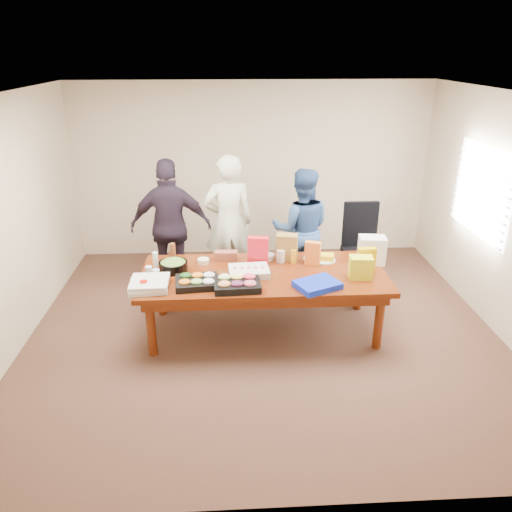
{
  "coord_description": "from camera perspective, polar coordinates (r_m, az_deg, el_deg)",
  "views": [
    {
      "loc": [
        -0.38,
        -5.12,
        3.13
      ],
      "look_at": [
        -0.08,
        0.1,
        0.92
      ],
      "focal_mm": 34.7,
      "sensor_mm": 36.0,
      "label": 1
    }
  ],
  "objects": [
    {
      "name": "grocery_bag_yellow",
      "position": [
        5.62,
        11.97,
        -1.29
      ],
      "size": [
        0.27,
        0.2,
        0.25
      ],
      "primitive_type": "cube",
      "rotation": [
        0.0,
        0.0,
        -0.1
      ],
      "color": "yellow",
      "rests_on": "conference_table"
    },
    {
      "name": "mustard_bottle",
      "position": [
        5.91,
        4.34,
        -0.04
      ],
      "size": [
        0.07,
        0.07,
        0.17
      ],
      "primitive_type": "cylinder",
      "rotation": [
        0.0,
        0.0,
        -0.23
      ],
      "color": "gold",
      "rests_on": "conference_table"
    },
    {
      "name": "chip_bag_yellow",
      "position": [
        5.76,
        12.6,
        -0.48
      ],
      "size": [
        0.2,
        0.09,
        0.3
      ],
      "primitive_type": "cube",
      "rotation": [
        0.0,
        0.0,
        0.04
      ],
      "color": "#DBAE00",
      "rests_on": "conference_table"
    },
    {
      "name": "person_center",
      "position": [
        6.74,
        -3.18,
        3.85
      ],
      "size": [
        0.74,
        0.54,
        1.87
      ],
      "primitive_type": "imported",
      "rotation": [
        0.0,
        0.0,
        3.29
      ],
      "color": "silver",
      "rests_on": "floor"
    },
    {
      "name": "kraft_bag",
      "position": [
        5.95,
        3.58,
        0.99
      ],
      "size": [
        0.27,
        0.19,
        0.33
      ],
      "primitive_type": "cube",
      "rotation": [
        0.0,
        0.0,
        -0.19
      ],
      "color": "olive",
      "rests_on": "conference_table"
    },
    {
      "name": "salad_bowl",
      "position": [
        5.78,
        -9.52,
        -1.18
      ],
      "size": [
        0.4,
        0.4,
        0.11
      ],
      "primitive_type": "cylinder",
      "rotation": [
        0.0,
        0.0,
        -0.24
      ],
      "color": "black",
      "rests_on": "conference_table"
    },
    {
      "name": "window_panel",
      "position": [
        6.71,
        24.57,
        6.77
      ],
      "size": [
        0.03,
        1.4,
        1.1
      ],
      "primitive_type": "cube",
      "color": "white",
      "rests_on": "wall_right"
    },
    {
      "name": "wall_back",
      "position": [
        7.84,
        -0.4,
        9.79
      ],
      "size": [
        5.5,
        0.04,
        2.7
      ],
      "primitive_type": "cube",
      "color": "beige",
      "rests_on": "floor"
    },
    {
      "name": "chip_bag_orange",
      "position": [
        5.87,
        6.56,
        0.33
      ],
      "size": [
        0.2,
        0.14,
        0.28
      ],
      "primitive_type": "cube",
      "rotation": [
        0.0,
        0.0,
        -0.34
      ],
      "color": "orange",
      "rests_on": "conference_table"
    },
    {
      "name": "grocery_bag_white",
      "position": [
        6.02,
        13.2,
        0.67
      ],
      "size": [
        0.33,
        0.25,
        0.33
      ],
      "primitive_type": "cube",
      "rotation": [
        0.0,
        0.0,
        -0.11
      ],
      "color": "white",
      "rests_on": "conference_table"
    },
    {
      "name": "pizza_box_upper",
      "position": [
        5.4,
        -12.18,
        -2.97
      ],
      "size": [
        0.41,
        0.41,
        0.05
      ],
      "primitive_type": "cube",
      "rotation": [
        0.0,
        0.0,
        0.02
      ],
      "color": "silver",
      "rests_on": "pizza_box_lower"
    },
    {
      "name": "dressing_bottle",
      "position": [
        6.04,
        -9.57,
        0.47
      ],
      "size": [
        0.08,
        0.08,
        0.21
      ],
      "primitive_type": "cylinder",
      "rotation": [
        0.0,
        0.0,
        0.17
      ],
      "color": "brown",
      "rests_on": "conference_table"
    },
    {
      "name": "red_cup",
      "position": [
        5.38,
        -12.79,
        -3.32
      ],
      "size": [
        0.09,
        0.09,
        0.11
      ],
      "primitive_type": "cylinder",
      "rotation": [
        0.0,
        0.0,
        -0.11
      ],
      "color": "#C60C00",
      "rests_on": "conference_table"
    },
    {
      "name": "ranch_bottle",
      "position": [
        5.89,
        -11.52,
        -0.43
      ],
      "size": [
        0.06,
        0.06,
        0.19
      ],
      "primitive_type": "cylinder",
      "rotation": [
        0.0,
        0.0,
        0.02
      ],
      "color": "white",
      "rests_on": "conference_table"
    },
    {
      "name": "banana_bunch",
      "position": [
        6.03,
        7.84,
        -0.16
      ],
      "size": [
        0.26,
        0.18,
        0.08
      ],
      "primitive_type": "cube",
      "rotation": [
        0.0,
        0.0,
        -0.21
      ],
      "color": "yellow",
      "rests_on": "conference_table"
    },
    {
      "name": "sheet_cake",
      "position": [
        5.6,
        -0.81,
        -1.79
      ],
      "size": [
        0.47,
        0.37,
        0.08
      ],
      "primitive_type": "cube",
      "rotation": [
        0.0,
        0.0,
        0.07
      ],
      "color": "silver",
      "rests_on": "conference_table"
    },
    {
      "name": "plate_a",
      "position": [
        6.04,
        7.77,
        -0.45
      ],
      "size": [
        0.35,
        0.35,
        0.02
      ],
      "primitive_type": "cylinder",
      "rotation": [
        0.0,
        0.0,
        0.26
      ],
      "color": "silver",
      "rests_on": "conference_table"
    },
    {
      "name": "conference_table",
      "position": [
        5.83,
        0.87,
        -5.3
      ],
      "size": [
        2.8,
        1.2,
        0.75
      ],
      "primitive_type": "cube",
      "color": "#4C1C0F",
      "rests_on": "floor"
    },
    {
      "name": "office_chair",
      "position": [
        6.9,
        12.19,
        0.59
      ],
      "size": [
        0.59,
        0.59,
        1.14
      ],
      "primitive_type": "cube",
      "rotation": [
        0.0,
        0.0,
        0.01
      ],
      "color": "black",
      "rests_on": "floor"
    },
    {
      "name": "veggie_tray",
      "position": [
        5.4,
        -6.8,
        -3.03
      ],
      "size": [
        0.5,
        0.4,
        0.07
      ],
      "primitive_type": "cube",
      "rotation": [
        0.0,
        0.0,
        0.1
      ],
      "color": "black",
      "rests_on": "conference_table"
    },
    {
      "name": "person_right",
      "position": [
        6.77,
        5.23,
        3.07
      ],
      "size": [
        0.87,
        0.71,
        1.68
      ],
      "primitive_type": "imported",
      "rotation": [
        0.0,
        0.0,
        3.05
      ],
      "color": "#2C4B81",
      "rests_on": "floor"
    },
    {
      "name": "chip_bag_blue",
      "position": [
        5.35,
        7.08,
        -3.31
      ],
      "size": [
        0.55,
        0.49,
        0.07
      ],
      "primitive_type": "cube",
      "rotation": [
        0.0,
        0.0,
        0.44
      ],
      "color": "#0E26BE",
      "rests_on": "conference_table"
    },
    {
      "name": "dip_bowl_a",
      "position": [
        6.01,
        1.35,
        -0.09
      ],
      "size": [
        0.18,
        0.18,
        0.06
      ],
      "primitive_type": "cylinder",
      "rotation": [
        0.0,
        0.0,
        0.13
      ],
      "color": "beige",
      "rests_on": "conference_table"
    },
    {
      "name": "wall_right",
      "position": [
        6.26,
        26.98,
        3.85
      ],
      "size": [
        0.04,
        5.0,
        2.7
      ],
      "primitive_type": "cube",
      "color": "beige",
      "rests_on": "floor"
    },
    {
      "name": "ceiling",
      "position": [
        5.15,
        1.03,
        18.23
      ],
      "size": [
        5.5,
        5.0,
        0.02
      ],
      "primitive_type": "cube",
      "color": "white",
      "rests_on": "wall_back"
    },
    {
      "name": "clear_cup_a",
      "position": [
        5.62,
        -11.42,
        -2.05
      ],
      "size": [
        0.09,
        0.09,
        0.11
      ],
      "primitive_type": "cylinder",
      "rotation": [
        0.0,
        0.0,
        -0.1
      ],
      "color": "silver",
      "rests_on": "conference_table"
    },
    {
      "name": "floor",
      "position": [
        6.02,
        0.85,
        -8.53
      ],
      "size": [
        5.5,
        5.0,
        0.02
      ],
      "primitive_type": "cube",
      "color": "#47301E",
      "rests_on": "ground"
    },
    {
      "name": "window_blinds",
      "position": [
        6.69,
        24.26,
        6.78
      ],
      "size": [
        0.04,
        1.36,
        1.0
      ],
      "primitive_type": "cube",
      "color": "beige",
      "rests_on": "wall_right"
    },
    {
      "name": "clear_cup_b",
      "position": [
        5.71,
        -12.25,
        -1.7
      ],
      "size": [
        0.1,
        0.1,
        0.11
      ],
      "primitive_type": "cylinder",
      "rotation": [
        0.0,
        0.0,
        -0.25
      ],
      "color": "silver",
      "rests_on": "conference_table"
    },
    {
      "name": "chip_bag_red",
      "position": [
        5.8,
        0.24,
        0.56
      ],
      "size": [
        0.25,
        0.14,
        0.35
      ],
      "primitive_type": "cube",
      "rotation": [
        0.0,
        0.0,
        -0.17
      ],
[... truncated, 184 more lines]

